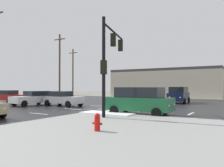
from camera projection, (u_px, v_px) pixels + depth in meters
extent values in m
plane|color=slate|center=(86.00, 108.00, 22.54)|extent=(120.00, 120.00, 0.00)
cube|color=#232326|center=(86.00, 108.00, 22.54)|extent=(44.00, 44.00, 0.02)
cube|color=gray|center=(169.00, 163.00, 6.06)|extent=(18.00, 18.00, 0.14)
cube|color=white|center=(107.00, 113.00, 16.53)|extent=(4.00, 1.60, 0.06)
cube|color=silver|center=(38.00, 114.00, 17.41)|extent=(2.00, 0.15, 0.01)
cube|color=silver|center=(73.00, 109.00, 20.83)|extent=(2.00, 0.15, 0.01)
cube|color=silver|center=(98.00, 106.00, 24.25)|extent=(2.00, 0.15, 0.01)
cube|color=silver|center=(117.00, 104.00, 27.67)|extent=(2.00, 0.15, 0.01)
cube|color=silver|center=(131.00, 102.00, 31.10)|extent=(2.00, 0.15, 0.01)
cube|color=silver|center=(143.00, 100.00, 34.52)|extent=(2.00, 0.15, 0.01)
cube|color=silver|center=(153.00, 99.00, 37.94)|extent=(2.00, 0.15, 0.01)
cube|color=silver|center=(1.00, 102.00, 29.80)|extent=(0.15, 2.00, 0.01)
cube|color=silver|center=(21.00, 103.00, 27.72)|extent=(0.15, 2.00, 0.01)
cube|color=silver|center=(44.00, 105.00, 25.65)|extent=(0.15, 2.00, 0.01)
cube|color=silver|center=(71.00, 107.00, 23.58)|extent=(0.15, 2.00, 0.01)
cube|color=silver|center=(103.00, 108.00, 21.51)|extent=(0.15, 2.00, 0.01)
cube|color=silver|center=(142.00, 111.00, 19.43)|extent=(0.15, 2.00, 0.01)
cube|color=silver|center=(191.00, 114.00, 17.36)|extent=(0.15, 2.00, 0.01)
cube|color=silver|center=(91.00, 114.00, 17.31)|extent=(0.45, 7.00, 0.01)
cylinder|color=black|center=(104.00, 67.00, 14.54)|extent=(0.22, 0.22, 6.44)
cylinder|color=black|center=(114.00, 32.00, 17.09)|extent=(1.56, 5.06, 0.14)
cube|color=black|center=(113.00, 40.00, 16.83)|extent=(0.42, 0.37, 0.95)
sphere|color=yellow|center=(114.00, 37.00, 16.99)|extent=(0.20, 0.20, 0.20)
cube|color=black|center=(120.00, 45.00, 19.10)|extent=(0.42, 0.37, 0.95)
sphere|color=yellow|center=(121.00, 42.00, 19.26)|extent=(0.20, 0.20, 0.20)
cube|color=black|center=(104.00, 67.00, 14.54)|extent=(0.28, 0.36, 0.90)
cylinder|color=red|center=(97.00, 124.00, 10.08)|extent=(0.26, 0.26, 0.60)
sphere|color=red|center=(97.00, 116.00, 10.08)|extent=(0.25, 0.25, 0.25)
cylinder|color=red|center=(94.00, 123.00, 10.17)|extent=(0.12, 0.11, 0.11)
cylinder|color=red|center=(101.00, 124.00, 9.98)|extent=(0.12, 0.11, 0.11)
cube|color=#BCB29E|center=(166.00, 84.00, 46.36)|extent=(21.60, 8.00, 5.09)
cube|color=#3F3D3A|center=(166.00, 71.00, 46.40)|extent=(21.60, 8.00, 0.50)
cube|color=#195933|center=(140.00, 104.00, 16.85)|extent=(4.83, 2.02, 0.95)
cube|color=black|center=(140.00, 92.00, 16.86)|extent=(3.38, 1.84, 0.75)
cylinder|color=black|center=(165.00, 110.00, 16.86)|extent=(0.66, 0.23, 0.66)
cylinder|color=black|center=(156.00, 113.00, 15.18)|extent=(0.66, 0.23, 0.66)
cylinder|color=black|center=(126.00, 108.00, 18.52)|extent=(0.66, 0.23, 0.66)
cylinder|color=black|center=(114.00, 110.00, 16.83)|extent=(0.66, 0.23, 0.66)
sphere|color=white|center=(173.00, 104.00, 16.20)|extent=(0.18, 0.18, 0.18)
sphere|color=white|center=(168.00, 106.00, 15.13)|extent=(0.18, 0.18, 0.18)
cube|color=#B21919|center=(10.00, 97.00, 29.44)|extent=(4.60, 2.08, 0.70)
cube|color=black|center=(7.00, 92.00, 29.76)|extent=(2.57, 1.81, 0.55)
cylinder|color=black|center=(24.00, 100.00, 29.52)|extent=(0.67, 0.26, 0.66)
cylinder|color=black|center=(12.00, 101.00, 27.93)|extent=(0.67, 0.26, 0.66)
cylinder|color=black|center=(8.00, 99.00, 30.94)|extent=(0.67, 0.26, 0.66)
sphere|color=white|center=(26.00, 97.00, 28.93)|extent=(0.18, 0.18, 0.18)
sphere|color=white|center=(18.00, 98.00, 27.91)|extent=(0.18, 0.18, 0.18)
cube|color=#B7BABF|center=(64.00, 100.00, 24.18)|extent=(4.57, 1.99, 0.70)
cube|color=black|center=(59.00, 94.00, 24.56)|extent=(2.54, 1.76, 0.55)
cylinder|color=black|center=(80.00, 103.00, 24.08)|extent=(0.67, 0.25, 0.66)
cylinder|color=black|center=(68.00, 104.00, 22.58)|extent=(0.67, 0.25, 0.66)
cylinder|color=black|center=(60.00, 102.00, 25.77)|extent=(0.67, 0.25, 0.66)
cylinder|color=black|center=(47.00, 103.00, 24.27)|extent=(0.67, 0.25, 0.66)
sphere|color=white|center=(83.00, 100.00, 23.44)|extent=(0.18, 0.18, 0.18)
sphere|color=white|center=(75.00, 101.00, 22.48)|extent=(0.18, 0.18, 0.18)
cube|color=black|center=(132.00, 98.00, 28.45)|extent=(2.19, 4.64, 0.70)
cube|color=black|center=(134.00, 93.00, 29.00)|extent=(1.87, 2.61, 0.55)
cylinder|color=black|center=(131.00, 101.00, 26.68)|extent=(0.28, 0.68, 0.66)
cylinder|color=black|center=(119.00, 101.00, 27.75)|extent=(0.28, 0.68, 0.66)
cylinder|color=black|center=(144.00, 100.00, 29.14)|extent=(0.28, 0.68, 0.66)
cylinder|color=black|center=(132.00, 100.00, 30.21)|extent=(0.28, 0.68, 0.66)
sphere|color=white|center=(126.00, 99.00, 26.34)|extent=(0.18, 0.18, 0.18)
sphere|color=white|center=(118.00, 98.00, 27.02)|extent=(0.18, 0.18, 0.18)
cube|color=#141E47|center=(179.00, 97.00, 28.70)|extent=(2.28, 4.93, 0.95)
cube|color=black|center=(179.00, 90.00, 28.71)|extent=(2.03, 3.48, 0.75)
cylinder|color=black|center=(184.00, 101.00, 26.80)|extent=(0.27, 0.67, 0.66)
cylinder|color=black|center=(168.00, 101.00, 27.69)|extent=(0.27, 0.67, 0.66)
cylinder|color=black|center=(189.00, 100.00, 29.70)|extent=(0.27, 0.67, 0.66)
cylinder|color=black|center=(174.00, 99.00, 30.59)|extent=(0.27, 0.67, 0.66)
sphere|color=white|center=(180.00, 97.00, 26.32)|extent=(0.18, 0.18, 0.18)
sphere|color=white|center=(169.00, 97.00, 26.89)|extent=(0.18, 0.18, 0.18)
cylinder|color=black|center=(3.00, 113.00, 14.99)|extent=(0.66, 0.23, 0.66)
sphere|color=white|center=(4.00, 109.00, 14.37)|extent=(0.18, 0.18, 0.18)
cube|color=white|center=(32.00, 99.00, 24.98)|extent=(2.14, 4.62, 0.70)
cube|color=black|center=(37.00, 93.00, 25.53)|extent=(1.84, 2.59, 0.55)
cylinder|color=black|center=(24.00, 104.00, 23.20)|extent=(0.27, 0.67, 0.66)
cylinder|color=black|center=(14.00, 103.00, 24.25)|extent=(0.27, 0.67, 0.66)
cylinder|color=black|center=(48.00, 102.00, 25.69)|extent=(0.27, 0.67, 0.66)
cylinder|color=black|center=(39.00, 101.00, 26.74)|extent=(0.27, 0.67, 0.66)
sphere|color=white|center=(16.00, 100.00, 22.85)|extent=(0.18, 0.18, 0.18)
sphere|color=white|center=(10.00, 100.00, 23.52)|extent=(0.18, 0.18, 0.18)
cylinder|color=brown|center=(60.00, 67.00, 36.62)|extent=(0.28, 0.28, 10.51)
cube|color=brown|center=(60.00, 39.00, 36.68)|extent=(2.20, 0.14, 0.14)
cylinder|color=brown|center=(73.00, 73.00, 47.74)|extent=(0.28, 0.28, 9.96)
cube|color=brown|center=(73.00, 53.00, 47.79)|extent=(2.20, 0.14, 0.14)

